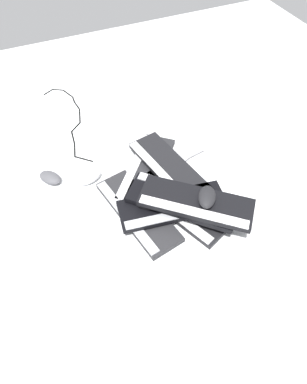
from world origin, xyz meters
TOP-DOWN VIEW (x-y plane):
  - ground_plane at (0.00, 0.00)m, footprint 3.20×3.20m
  - keyboard_0 at (0.16, -0.02)m, footprint 0.23×0.46m
  - keyboard_1 at (-0.01, 0.02)m, footprint 0.31×0.46m
  - keyboard_2 at (0.03, -0.22)m, footprint 0.40×0.43m
  - keyboard_3 at (0.02, 0.04)m, footprint 0.46×0.22m
  - keyboard_4 at (-0.01, 0.05)m, footprint 0.42×0.41m
  - keyboard_5 at (-0.05, 0.10)m, footprint 0.43×0.40m
  - keyboard_6 at (-0.06, -0.17)m, footprint 0.23×0.46m
  - mouse_0 at (0.28, -0.27)m, footprint 0.12×0.09m
  - mouse_1 at (-0.08, 0.11)m, footprint 0.12×0.13m
  - mouse_2 at (0.44, -0.34)m, footprint 0.12×0.13m
  - mouse_3 at (0.11, -0.01)m, footprint 0.13×0.11m
  - cable_0 at (0.24, -0.73)m, footprint 0.16×0.66m
  - cable_1 at (-0.11, -0.27)m, footprint 0.27×0.23m

SIDE VIEW (x-z plane):
  - ground_plane at x=0.00m, z-range 0.00..0.00m
  - cable_1 at x=-0.11m, z-range 0.00..0.01m
  - cable_0 at x=0.24m, z-range 0.00..0.01m
  - keyboard_0 at x=0.16m, z-range 0.00..0.03m
  - keyboard_1 at x=-0.01m, z-range 0.00..0.03m
  - keyboard_2 at x=0.03m, z-range 0.00..0.03m
  - mouse_0 at x=0.28m, z-range 0.00..0.04m
  - mouse_2 at x=0.44m, z-range 0.00..0.04m
  - keyboard_3 at x=0.02m, z-range 0.03..0.06m
  - keyboard_6 at x=-0.06m, z-range 0.03..0.06m
  - mouse_3 at x=0.11m, z-range 0.03..0.07m
  - keyboard_4 at x=-0.01m, z-range 0.06..0.09m
  - keyboard_5 at x=-0.05m, z-range 0.09..0.12m
  - mouse_1 at x=-0.08m, z-range 0.12..0.16m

